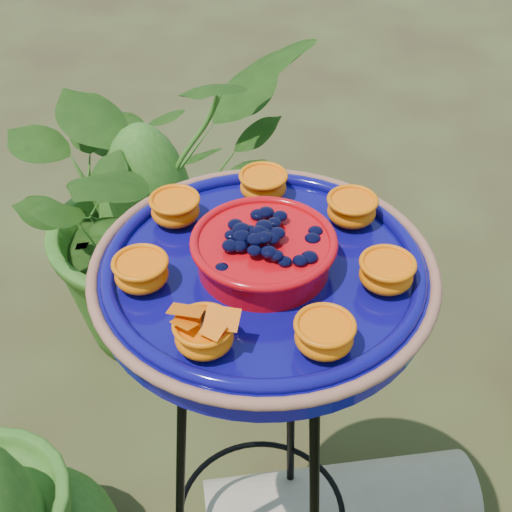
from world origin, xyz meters
TOP-DOWN VIEW (x-y plane):
  - tripod_stand at (-0.07, -0.07)m, footprint 0.38×0.39m
  - feeder_dish at (-0.07, -0.07)m, footprint 0.52×0.52m
  - driftwood_log at (0.07, 0.12)m, footprint 0.66×0.46m
  - shrub_back_left at (-0.65, 0.69)m, footprint 1.04×1.09m

SIDE VIEW (x-z plane):
  - driftwood_log at x=0.07m, z-range 0.00..0.21m
  - shrub_back_left at x=-0.65m, z-range 0.00..0.95m
  - tripod_stand at x=-0.07m, z-range 0.10..1.05m
  - feeder_dish at x=-0.07m, z-range 0.94..1.05m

